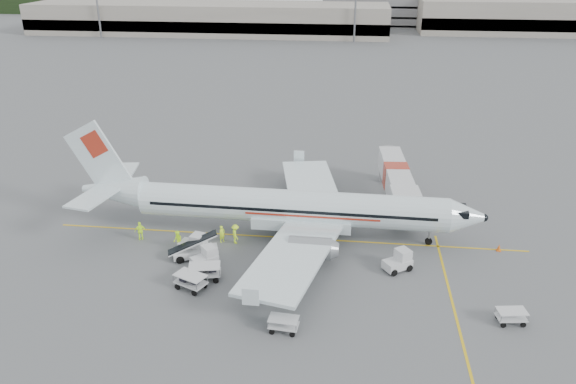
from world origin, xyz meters
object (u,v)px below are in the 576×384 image
jet_bridge (395,184)px  tug_aft (204,257)px  aircraft (292,185)px  belt_loader (195,243)px  tug_fore (398,261)px  tug_mid (193,243)px

jet_bridge → tug_aft: 22.46m
aircraft → jet_bridge: bearing=42.0°
jet_bridge → belt_loader: bearing=-147.0°
tug_fore → belt_loader: bearing=145.6°
aircraft → tug_fore: aircraft is taller
jet_bridge → tug_fore: bearing=-96.1°
tug_fore → tug_mid: tug_mid is taller
tug_mid → jet_bridge: bearing=48.1°
tug_aft → belt_loader: bearing=89.1°
aircraft → tug_mid: (-8.38, -4.10, -4.24)m
aircraft → tug_aft: 10.19m
tug_mid → tug_aft: 2.72m
belt_loader → tug_fore: belt_loader is taller
tug_fore → tug_mid: (-17.89, 0.91, 0.01)m
jet_bridge → tug_fore: 13.74m
aircraft → tug_fore: bearing=-26.8°
aircraft → belt_loader: size_ratio=7.23×
aircraft → jet_bridge: size_ratio=2.30×
belt_loader → tug_mid: belt_loader is taller
tug_fore → tug_aft: tug_fore is taller
tug_fore → tug_aft: size_ratio=1.06×
aircraft → tug_mid: 10.25m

